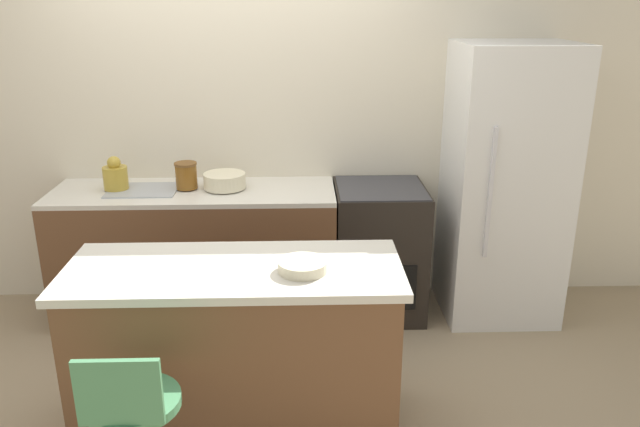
% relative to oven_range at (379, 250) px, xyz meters
% --- Properties ---
extents(ground_plane, '(14.00, 14.00, 0.00)m').
position_rel_oven_range_xyz_m(ground_plane, '(-0.95, -0.32, -0.44)').
color(ground_plane, '#998466').
extents(wall_back, '(8.00, 0.06, 2.60)m').
position_rel_oven_range_xyz_m(wall_back, '(-0.95, 0.33, 0.86)').
color(wall_back, beige).
rests_on(wall_back, ground_plane).
extents(back_counter, '(1.84, 0.60, 0.89)m').
position_rel_oven_range_xyz_m(back_counter, '(-1.22, 0.00, -0.00)').
color(back_counter, brown).
rests_on(back_counter, ground_plane).
extents(kitchen_island, '(1.58, 0.63, 0.88)m').
position_rel_oven_range_xyz_m(kitchen_island, '(-0.84, -1.22, -0.00)').
color(kitchen_island, brown).
rests_on(kitchen_island, ground_plane).
extents(oven_range, '(0.59, 0.61, 0.89)m').
position_rel_oven_range_xyz_m(oven_range, '(0.00, 0.00, 0.00)').
color(oven_range, black).
rests_on(oven_range, ground_plane).
extents(refrigerator, '(0.72, 0.67, 1.81)m').
position_rel_oven_range_xyz_m(refrigerator, '(0.81, -0.02, 0.46)').
color(refrigerator, silver).
rests_on(refrigerator, ground_plane).
extents(kettle, '(0.16, 0.16, 0.22)m').
position_rel_oven_range_xyz_m(kettle, '(-1.72, 0.02, 0.53)').
color(kettle, '#B29333').
rests_on(kettle, back_counter).
extents(mixing_bowl, '(0.27, 0.27, 0.10)m').
position_rel_oven_range_xyz_m(mixing_bowl, '(-1.02, 0.02, 0.49)').
color(mixing_bowl, beige).
rests_on(mixing_bowl, back_counter).
extents(canister_jar, '(0.14, 0.14, 0.17)m').
position_rel_oven_range_xyz_m(canister_jar, '(-1.26, 0.02, 0.53)').
color(canister_jar, brown).
rests_on(canister_jar, back_counter).
extents(fruit_bowl, '(0.23, 0.23, 0.05)m').
position_rel_oven_range_xyz_m(fruit_bowl, '(-0.52, -1.28, 0.46)').
color(fruit_bowl, beige).
rests_on(fruit_bowl, kitchen_island).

